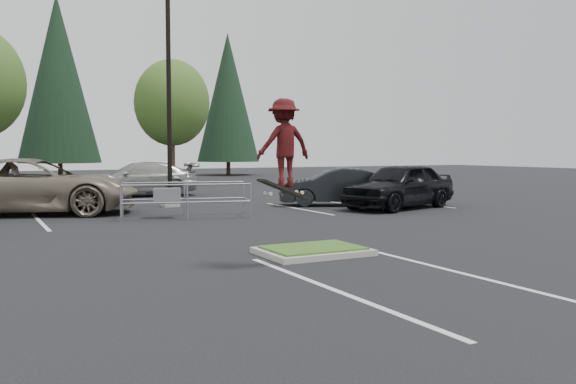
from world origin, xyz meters
name	(u,v)px	position (x,y,z in m)	size (l,w,h in m)	color
ground	(313,254)	(0.00, 0.00, 0.00)	(120.00, 120.00, 0.00)	black
grass_median	(313,251)	(0.00, 0.00, 0.08)	(2.20, 1.60, 0.16)	#A3A297
stall_lines	(168,226)	(-1.35, 6.02, 0.00)	(22.62, 17.60, 0.01)	silver
light_pole	(169,88)	(0.50, 12.00, 4.56)	(0.70, 0.60, 10.12)	#A3A297
decid_c	(172,106)	(5.99, 29.83, 5.25)	(5.12, 5.12, 8.38)	#38281C
conif_b	(58,79)	(0.00, 40.50, 7.85)	(6.38, 6.38, 14.50)	#38281C
conif_c	(228,98)	(14.00, 39.50, 6.85)	(5.50, 5.50, 12.50)	#38281C
cart_corral	(171,195)	(-0.61, 8.11, 0.73)	(4.32, 2.43, 1.16)	#93959B
skateboarder	(284,144)	(-1.20, -1.00, 2.30)	(1.06, 0.62, 1.88)	black
car_l_tan	(32,186)	(-4.50, 11.50, 0.96)	(3.18, 6.89, 1.91)	gray
car_r_charc	(336,187)	(6.50, 9.51, 0.74)	(1.57, 4.50, 1.48)	black
car_r_black	(400,185)	(8.00, 7.33, 0.87)	(2.05, 5.09, 1.74)	black
car_far_silver	(138,179)	(0.73, 18.00, 0.82)	(2.28, 5.62, 1.63)	#989994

